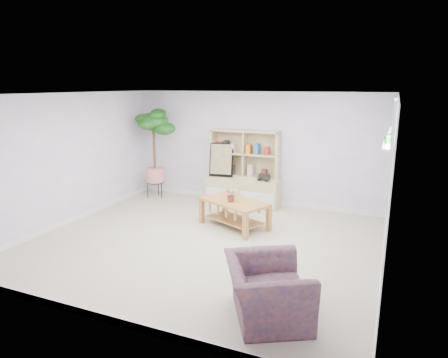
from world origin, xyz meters
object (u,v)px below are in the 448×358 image
at_px(coffee_table, 234,214).
at_px(armchair, 267,287).
at_px(storage_unit, 243,168).
at_px(floor_tree, 154,154).

relative_size(coffee_table, armchair, 1.22).
height_order(storage_unit, floor_tree, floor_tree).
distance_m(coffee_table, armchair, 2.92).
xyz_separation_m(storage_unit, coffee_table, (0.35, -1.38, -0.55)).
bearing_deg(armchair, coffee_table, 0.10).
bearing_deg(coffee_table, floor_tree, 179.02).
height_order(storage_unit, coffee_table, storage_unit).
xyz_separation_m(floor_tree, armchair, (3.79, -3.70, -0.64)).
distance_m(floor_tree, armchair, 5.34).
bearing_deg(armchair, floor_tree, 17.17).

